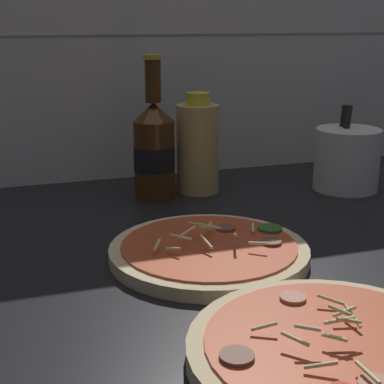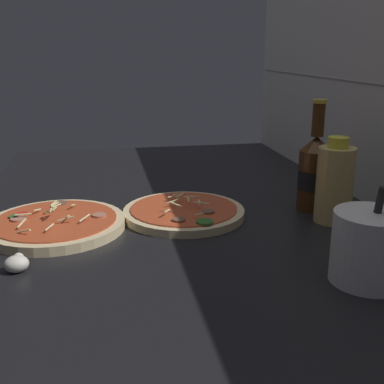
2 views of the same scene
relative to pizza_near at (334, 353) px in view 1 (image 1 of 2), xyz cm
name	(u,v)px [view 1 (image 1 of 2)]	position (x,y,z in cm)	size (l,w,h in cm)	color
counter_slab	(231,267)	(0.33, 25.79, -2.35)	(160.00, 90.00, 2.50)	black
tile_backsplash	(144,35)	(0.33, 71.29, 26.40)	(160.00, 1.13, 60.00)	silver
pizza_near	(334,353)	(0.00, 0.00, 0.00)	(27.92, 27.92, 5.67)	beige
pizza_far	(209,251)	(-2.38, 26.89, -0.12)	(26.38, 26.38, 4.58)	beige
beer_bottle	(154,148)	(-1.95, 56.51, 7.67)	(7.22, 7.22, 24.72)	#47280F
oil_bottle	(198,147)	(6.36, 57.24, 7.18)	(7.72, 7.72, 18.02)	#D6B766
utensil_crock	(347,159)	(32.81, 50.01, 4.63)	(11.82, 11.82, 15.49)	silver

